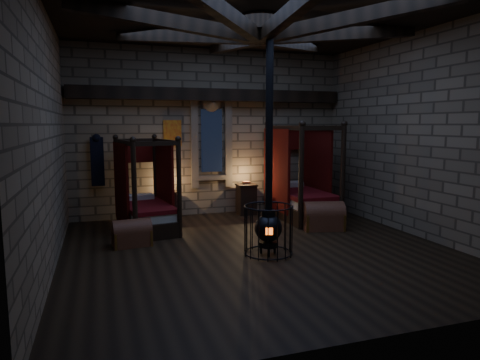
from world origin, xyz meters
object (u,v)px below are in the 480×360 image
object	(u,v)px
bed_right	(300,195)
trunk_left	(132,234)
trunk_right	(323,217)
stove	(268,223)
bed_left	(146,208)

from	to	relation	value
bed_right	trunk_left	bearing A→B (deg)	-161.92
trunk_right	bed_right	bearing A→B (deg)	101.35
stove	bed_right	bearing A→B (deg)	72.27
bed_left	trunk_left	size ratio (longest dim) A/B	2.66
bed_left	bed_right	bearing A→B (deg)	-6.36
bed_right	trunk_left	xyz separation A→B (m)	(-4.20, -1.32, -0.33)
bed_left	stove	xyz separation A→B (m)	(1.88, -2.55, 0.08)
bed_left	stove	bearing A→B (deg)	-61.61
bed_left	trunk_left	world-z (taller)	bed_left
trunk_left	stove	size ratio (longest dim) A/B	0.19
trunk_right	stove	bearing A→B (deg)	-129.81
stove	trunk_left	bearing A→B (deg)	167.68
bed_right	trunk_right	distance (m)	1.36
trunk_right	stove	distance (m)	2.30
bed_right	stove	world-z (taller)	stove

